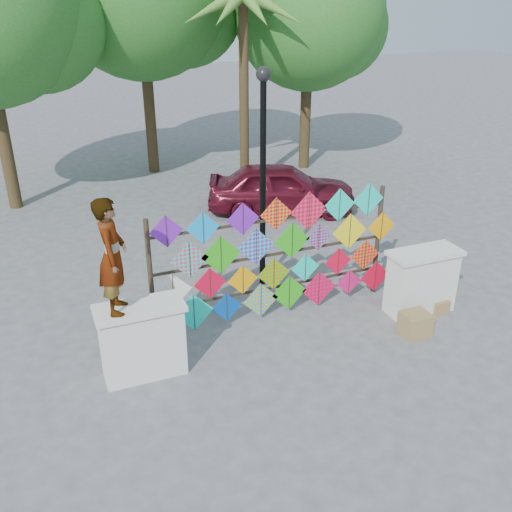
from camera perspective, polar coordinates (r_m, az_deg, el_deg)
name	(u,v)px	position (r m, az deg, el deg)	size (l,w,h in m)	color
ground	(289,333)	(10.59, 3.32, -7.70)	(80.00, 80.00, 0.00)	gray
parapet_left	(142,340)	(9.39, -11.29, -8.23)	(1.40, 0.65, 1.28)	white
parapet_right	(422,281)	(11.41, 16.23, -2.40)	(1.40, 0.65, 1.28)	white
kite_rack	(278,257)	(10.60, 2.19, -0.12)	(4.94, 0.24, 2.42)	#31261B
tree_east	(311,14)	(19.70, 5.55, 22.96)	(5.40, 4.80, 7.42)	#4F3D21
palm_tree	(243,19)	(17.13, -1.28, 22.61)	(3.62, 3.62, 5.83)	#4F3D21
vendor_woman	(112,256)	(8.61, -14.20, -0.02)	(0.66, 0.44, 1.82)	#99999E
sedan	(281,188)	(15.98, 2.56, 6.80)	(1.64, 4.07, 1.39)	#590F1F
lamppost	(263,161)	(11.26, 0.70, 9.48)	(0.28, 0.28, 4.46)	black
cardboard_box_near	(415,324)	(10.82, 15.63, -6.57)	(0.49, 0.44, 0.44)	olive
cardboard_box_far	(438,306)	(11.70, 17.77, -4.76)	(0.33, 0.30, 0.28)	olive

